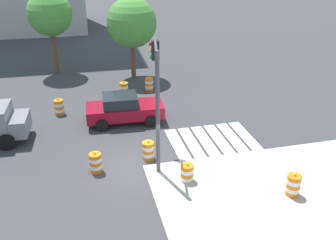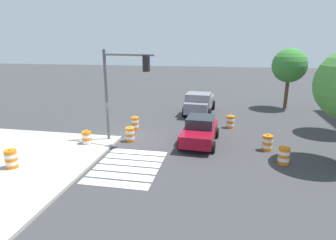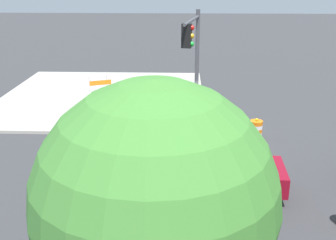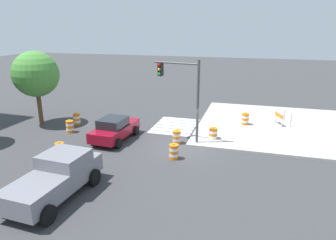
% 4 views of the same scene
% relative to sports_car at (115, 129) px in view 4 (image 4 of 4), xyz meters
% --- Properties ---
extents(ground_plane, '(120.00, 120.00, 0.00)m').
position_rel_sports_car_xyz_m(ground_plane, '(0.13, -5.06, -0.81)').
color(ground_plane, '#38383A').
extents(sidewalk_corner, '(12.00, 12.00, 0.15)m').
position_rel_sports_car_xyz_m(sidewalk_corner, '(6.13, -11.06, -0.74)').
color(sidewalk_corner, '#ADA89E').
rests_on(sidewalk_corner, ground).
extents(crosswalk_stripes, '(4.35, 3.20, 0.02)m').
position_rel_sports_car_xyz_m(crosswalk_stripes, '(4.13, -3.26, -0.80)').
color(crosswalk_stripes, silver).
rests_on(crosswalk_stripes, ground).
extents(sports_car, '(4.40, 2.33, 1.63)m').
position_rel_sports_car_xyz_m(sports_car, '(0.00, 0.00, 0.00)').
color(sports_car, maroon).
rests_on(sports_car, ground).
extents(pickup_truck, '(5.26, 2.60, 1.92)m').
position_rel_sports_car_xyz_m(pickup_truck, '(-7.43, -0.64, 0.16)').
color(pickup_truck, slate).
rests_on(pickup_truck, ground).
extents(traffic_barrel_near_corner, '(0.56, 0.56, 1.02)m').
position_rel_sports_car_xyz_m(traffic_barrel_near_corner, '(0.54, 3.92, -0.36)').
color(traffic_barrel_near_corner, orange).
rests_on(traffic_barrel_near_corner, ground).
extents(traffic_barrel_crosswalk_end, '(0.56, 0.56, 1.02)m').
position_rel_sports_car_xyz_m(traffic_barrel_crosswalk_end, '(1.76, -6.63, -0.36)').
color(traffic_barrel_crosswalk_end, orange).
rests_on(traffic_barrel_crosswalk_end, ground).
extents(traffic_barrel_median_near, '(0.56, 0.56, 1.02)m').
position_rel_sports_car_xyz_m(traffic_barrel_median_near, '(-3.61, 1.95, -0.36)').
color(traffic_barrel_median_near, orange).
rests_on(traffic_barrel_median_near, ground).
extents(traffic_barrel_median_far, '(0.56, 0.56, 1.02)m').
position_rel_sports_car_xyz_m(traffic_barrel_median_far, '(0.54, -4.32, -0.36)').
color(traffic_barrel_median_far, orange).
rests_on(traffic_barrel_median_far, ground).
extents(traffic_barrel_far_curb, '(0.56, 0.56, 1.02)m').
position_rel_sports_car_xyz_m(traffic_barrel_far_curb, '(2.34, 4.46, -0.36)').
color(traffic_barrel_far_curb, orange).
rests_on(traffic_barrel_far_curb, ground).
extents(traffic_barrel_lane_center, '(0.56, 0.56, 1.02)m').
position_rel_sports_car_xyz_m(traffic_barrel_lane_center, '(-1.96, -4.78, -0.36)').
color(traffic_barrel_lane_center, orange).
rests_on(traffic_barrel_lane_center, ground).
extents(traffic_barrel_on_sidewalk, '(0.56, 0.56, 1.02)m').
position_rel_sports_car_xyz_m(traffic_barrel_on_sidewalk, '(5.62, -8.62, -0.21)').
color(traffic_barrel_on_sidewalk, orange).
rests_on(traffic_barrel_on_sidewalk, sidewalk_corner).
extents(construction_barricade, '(1.43, 1.18, 1.00)m').
position_rel_sports_car_xyz_m(construction_barricade, '(6.35, -11.32, -0.09)').
color(construction_barricade, silver).
rests_on(construction_barricade, sidewalk_corner).
extents(traffic_light_pole, '(0.80, 3.25, 5.50)m').
position_rel_sports_car_xyz_m(traffic_light_pole, '(0.93, -4.54, 3.10)').
color(traffic_light_pole, '#4C4C51').
rests_on(traffic_light_pole, sidewalk_corner).
extents(street_tree_streetside_far, '(3.56, 3.56, 5.84)m').
position_rel_sports_car_xyz_m(street_tree_streetside_far, '(1.74, 7.36, 3.23)').
color(street_tree_streetside_far, brown).
rests_on(street_tree_streetside_far, ground).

